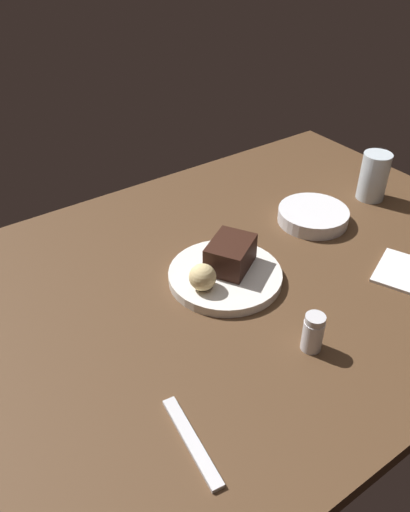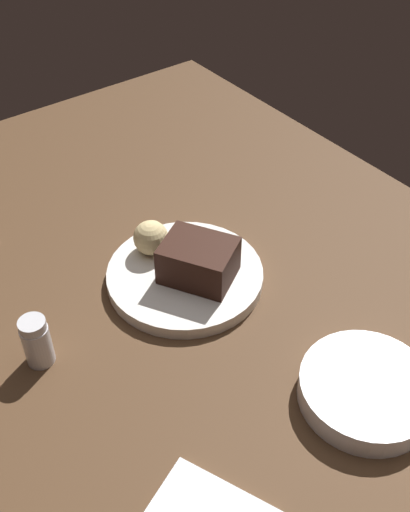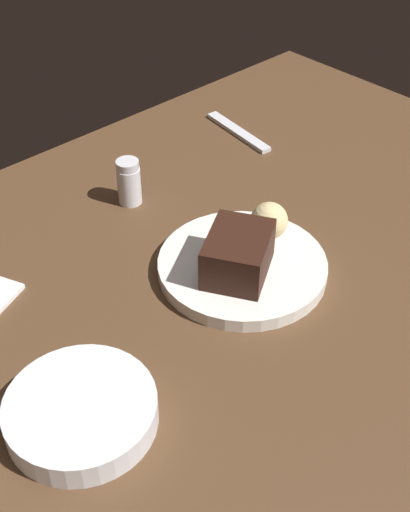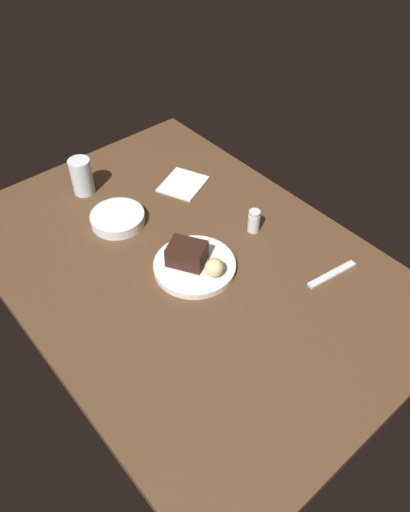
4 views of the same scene
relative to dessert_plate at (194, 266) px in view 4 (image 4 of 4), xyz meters
The scene contains 9 objects.
dining_table 4.31cm from the dessert_plate, behind, with size 120.00×84.00×3.00cm, color #4C331E.
dessert_plate is the anchor object (origin of this frame).
chocolate_cake_slice 4.14cm from the dessert_plate, 157.33° to the right, with size 9.30×7.20×5.42cm, color black.
bread_roll 7.08cm from the dessert_plate, 13.93° to the left, with size 4.87×4.87×4.87cm, color #DBC184.
salt_shaker 22.06cm from the dessert_plate, 91.99° to the left, with size 3.37×3.37×6.75cm.
water_glass 46.86cm from the dessert_plate, behind, with size 6.45×6.45×11.11cm, color silver.
side_bowl 28.25cm from the dessert_plate, 169.93° to the right, with size 15.21×15.21×3.00cm, color silver.
dessert_spoon 35.09cm from the dessert_plate, 45.90° to the left, with size 15.00×1.80×0.70cm, color silver.
folded_napkin 35.75cm from the dessert_plate, 146.01° to the left, with size 11.79×13.38×0.60cm, color white.
Camera 4 is at (70.81, -53.69, 94.56)cm, focal length 34.24 mm.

